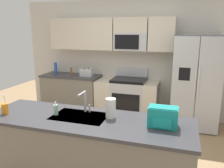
{
  "coord_description": "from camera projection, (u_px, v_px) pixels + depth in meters",
  "views": [
    {
      "loc": [
        1.14,
        -2.98,
        1.94
      ],
      "look_at": [
        0.02,
        0.6,
        1.05
      ],
      "focal_mm": 36.68,
      "sensor_mm": 36.0,
      "label": 1
    }
  ],
  "objects": [
    {
      "name": "toaster",
      "position": [
        87.0,
        72.0,
        5.22
      ],
      "size": [
        0.28,
        0.16,
        0.18
      ],
      "color": "#B7BABF",
      "rests_on": "back_counter"
    },
    {
      "name": "pepper_mill",
      "position": [
        71.0,
        71.0,
        5.39
      ],
      "size": [
        0.05,
        0.05,
        0.18
      ],
      "primitive_type": "cylinder",
      "color": "brown",
      "rests_on": "back_counter"
    },
    {
      "name": "back_counter",
      "position": [
        72.0,
        93.0,
        5.52
      ],
      "size": [
        1.37,
        0.63,
        0.9
      ],
      "color": "slate",
      "rests_on": "ground"
    },
    {
      "name": "bottle_blue",
      "position": [
        56.0,
        68.0,
        5.55
      ],
      "size": [
        0.08,
        0.08,
        0.27
      ],
      "primitive_type": "cylinder",
      "color": "blue",
      "rests_on": "back_counter"
    },
    {
      "name": "backpack",
      "position": [
        163.0,
        116.0,
        2.5
      ],
      "size": [
        0.32,
        0.22,
        0.23
      ],
      "color": "teal",
      "rests_on": "island_counter"
    },
    {
      "name": "range_oven",
      "position": [
        127.0,
        98.0,
        5.12
      ],
      "size": [
        1.36,
        0.61,
        1.1
      ],
      "color": "#B7BABF",
      "rests_on": "ground"
    },
    {
      "name": "soap_dispenser",
      "position": [
        56.0,
        110.0,
        2.86
      ],
      "size": [
        0.06,
        0.06,
        0.17
      ],
      "color": "#A5D8B2",
      "rests_on": "island_counter"
    },
    {
      "name": "kitchen_wall_unit",
      "position": [
        125.0,
        51.0,
        5.18
      ],
      "size": [
        5.2,
        0.43,
        2.6
      ],
      "color": "beige",
      "rests_on": "ground"
    },
    {
      "name": "sink_faucet",
      "position": [
        85.0,
        100.0,
        2.92
      ],
      "size": [
        0.08,
        0.21,
        0.28
      ],
      "color": "#B7BABF",
      "rests_on": "island_counter"
    },
    {
      "name": "refrigerator",
      "position": [
        196.0,
        82.0,
        4.53
      ],
      "size": [
        0.9,
        0.76,
        1.85
      ],
      "color": "#4C4F54",
      "rests_on": "ground"
    },
    {
      "name": "ground_plane",
      "position": [
        99.0,
        158.0,
        3.55
      ],
      "size": [
        9.0,
        9.0,
        0.0
      ],
      "primitive_type": "plane",
      "color": "#997A56",
      "rests_on": "ground"
    },
    {
      "name": "paper_towel_roll",
      "position": [
        111.0,
        108.0,
        2.76
      ],
      "size": [
        0.12,
        0.12,
        0.24
      ],
      "primitive_type": "cylinder",
      "color": "white",
      "rests_on": "island_counter"
    },
    {
      "name": "drink_cup_orange",
      "position": [
        5.0,
        108.0,
        2.9
      ],
      "size": [
        0.08,
        0.08,
        0.25
      ],
      "color": "orange",
      "rests_on": "island_counter"
    },
    {
      "name": "island_counter",
      "position": [
        87.0,
        152.0,
        2.86
      ],
      "size": [
        2.57,
        0.83,
        0.9
      ],
      "color": "slate",
      "rests_on": "ground"
    }
  ]
}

